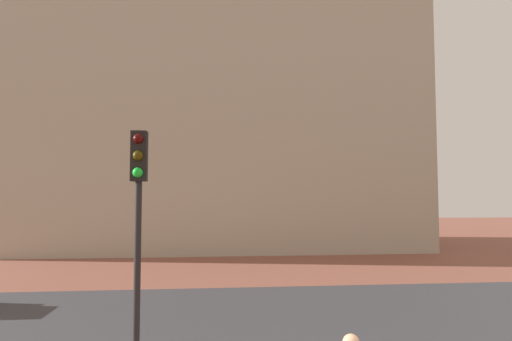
{
  "coord_description": "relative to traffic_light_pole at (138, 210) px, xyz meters",
  "views": [
    {
      "loc": [
        -1.36,
        -4.6,
        3.46
      ],
      "look_at": [
        0.13,
        9.84,
        4.37
      ],
      "focal_mm": 30.94,
      "sensor_mm": 36.0,
      "label": 1
    }
  ],
  "objects": [
    {
      "name": "traffic_light_pole",
      "position": [
        0.0,
        0.0,
        0.0
      ],
      "size": [
        0.28,
        0.34,
        4.66
      ],
      "color": "black",
      "rests_on": "ground_plane"
    },
    {
      "name": "street_asphalt_strip",
      "position": [
        2.64,
        4.94,
        -3.25
      ],
      "size": [
        120.0,
        8.65,
        0.0
      ],
      "primitive_type": "cube",
      "color": "#38383D",
      "rests_on": "ground_plane"
    },
    {
      "name": "ground_plane",
      "position": [
        2.64,
        6.58,
        -3.26
      ],
      "size": [
        120.0,
        120.0,
        0.0
      ],
      "primitive_type": "plane",
      "color": "brown"
    },
    {
      "name": "landmark_building",
      "position": [
        1.89,
        24.49,
        8.27
      ],
      "size": [
        28.01,
        12.69,
        37.0
      ],
      "color": "#B2A893",
      "rests_on": "ground_plane"
    }
  ]
}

